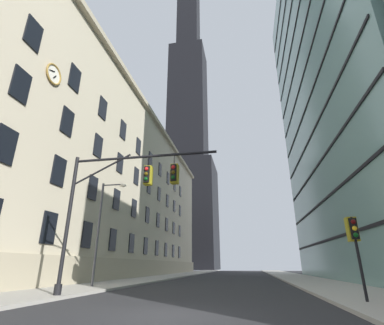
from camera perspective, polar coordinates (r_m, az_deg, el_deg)
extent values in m
cube|color=#28282B|center=(10.32, -5.20, -28.84)|extent=(102.00, 160.00, 0.10)
cube|color=#BCAF93|center=(44.65, -18.46, -5.19)|extent=(15.64, 67.56, 24.52)
cube|color=tan|center=(45.75, -7.83, 9.22)|extent=(0.70, 67.56, 0.60)
cube|color=tan|center=(39.99, -9.61, -20.49)|extent=(0.50, 67.56, 2.20)
cube|color=black|center=(22.60, -27.07, -11.72)|extent=(0.14, 1.40, 2.20)
cube|color=black|center=(26.73, -20.58, -13.60)|extent=(0.14, 1.40, 2.20)
cube|color=black|center=(31.11, -15.81, -14.85)|extent=(0.14, 1.40, 2.20)
cube|color=black|center=(35.65, -12.20, -15.73)|extent=(0.14, 1.40, 2.20)
cube|color=black|center=(40.30, -9.39, -16.37)|extent=(0.14, 1.40, 2.20)
cube|color=black|center=(45.03, -7.16, -16.84)|extent=(0.14, 1.40, 2.20)
cube|color=black|center=(49.81, -5.34, -17.21)|extent=(0.14, 1.40, 2.20)
cube|color=black|center=(54.63, -3.84, -17.50)|extent=(0.14, 1.40, 2.20)
cube|color=black|center=(59.48, -2.58, -17.74)|extent=(0.14, 1.40, 2.20)
cube|color=black|center=(19.90, -33.64, 3.00)|extent=(0.14, 1.40, 2.20)
cube|color=black|center=(23.44, -25.46, -1.59)|extent=(0.14, 1.40, 2.20)
cube|color=black|center=(27.44, -19.51, -4.89)|extent=(0.14, 1.40, 2.20)
cube|color=black|center=(31.72, -15.09, -7.30)|extent=(0.14, 1.40, 2.20)
cube|color=black|center=(36.19, -11.71, -9.10)|extent=(0.14, 1.40, 2.20)
cube|color=black|center=(40.78, -9.06, -10.48)|extent=(0.14, 1.40, 2.20)
cube|color=black|center=(45.45, -6.93, -11.56)|extent=(0.14, 1.40, 2.20)
cube|color=black|center=(50.19, -5.19, -12.42)|extent=(0.14, 1.40, 2.20)
cube|color=black|center=(54.98, -3.74, -13.13)|extent=(0.14, 1.40, 2.20)
cube|color=black|center=(59.80, -2.52, -13.72)|extent=(0.14, 1.40, 2.20)
cube|color=black|center=(21.67, -31.47, 13.30)|extent=(0.14, 1.40, 2.20)
cube|color=black|center=(24.96, -24.02, 7.58)|extent=(0.14, 1.40, 2.20)
cube|color=black|center=(28.75, -18.55, 3.20)|extent=(0.14, 1.40, 2.20)
cube|color=black|center=(32.86, -14.43, -0.15)|extent=(0.14, 1.40, 2.20)
cube|color=black|center=(37.19, -11.26, -2.74)|extent=(0.14, 1.40, 2.20)
cube|color=black|center=(41.67, -8.74, -4.78)|extent=(0.14, 1.40, 2.20)
cube|color=black|center=(46.26, -6.71, -6.41)|extent=(0.14, 1.40, 2.20)
cube|color=black|center=(50.92, -5.04, -7.73)|extent=(0.14, 1.40, 2.20)
cube|color=black|center=(55.65, -3.64, -8.83)|extent=(0.14, 1.40, 2.20)
cube|color=black|center=(60.41, -2.46, -9.75)|extent=(0.14, 1.40, 2.20)
cube|color=black|center=(24.06, -29.53, 21.78)|extent=(0.14, 1.40, 2.20)
cube|color=black|center=(27.06, -22.72, 15.51)|extent=(0.14, 1.40, 2.20)
cube|color=black|center=(30.59, -17.67, 10.45)|extent=(0.14, 1.40, 2.20)
cube|color=black|center=(34.48, -13.83, 6.42)|extent=(0.14, 1.40, 2.20)
cube|color=black|center=(38.63, -10.84, 3.21)|extent=(0.14, 1.40, 2.20)
cube|color=black|center=(42.96, -8.45, 0.63)|extent=(0.14, 1.40, 2.20)
cube|color=black|center=(47.42, -6.51, -1.47)|extent=(0.14, 1.40, 2.20)
cube|color=black|center=(51.98, -4.90, -3.21)|extent=(0.14, 1.40, 2.20)
cube|color=black|center=(56.62, -3.55, -4.66)|extent=(0.14, 1.40, 2.20)
cube|color=black|center=(61.31, -2.40, -5.89)|extent=(0.14, 1.40, 2.20)
torus|color=olive|center=(24.60, -26.24, 15.77)|extent=(0.15, 1.65, 1.65)
cylinder|color=silver|center=(24.63, -26.32, 15.75)|extent=(0.05, 1.42, 1.42)
cube|color=black|center=(24.57, -26.09, 15.36)|extent=(0.03, 0.30, 0.39)
cube|color=black|center=(24.48, -26.52, 16.35)|extent=(0.03, 0.60, 0.30)
cube|color=black|center=(110.86, -0.92, -10.56)|extent=(22.28, 22.28, 39.97)
cube|color=black|center=(128.48, -0.79, 11.56)|extent=(15.60, 15.60, 58.14)
cube|color=gray|center=(43.48, 34.28, 15.23)|extent=(19.09, 36.27, 48.37)
cube|color=black|center=(33.66, 25.80, -14.01)|extent=(0.12, 35.27, 0.24)
cube|color=black|center=(34.19, 24.78, -7.38)|extent=(0.12, 35.27, 0.24)
cube|color=black|center=(35.17, 23.84, -1.04)|extent=(0.12, 35.27, 0.24)
cube|color=black|center=(36.56, 22.97, 4.89)|extent=(0.12, 35.27, 0.24)
cube|color=black|center=(38.32, 22.15, 10.33)|extent=(0.12, 35.27, 0.24)
cube|color=black|center=(40.40, 21.39, 15.25)|extent=(0.12, 35.27, 0.24)
cube|color=black|center=(42.75, 20.67, 19.66)|extent=(0.12, 35.27, 0.24)
cube|color=black|center=(45.34, 20.00, 23.58)|extent=(0.12, 35.27, 0.24)
cube|color=black|center=(48.12, 19.37, 27.06)|extent=(0.12, 35.27, 0.24)
cylinder|color=black|center=(16.63, -23.86, -10.74)|extent=(0.20, 0.20, 7.22)
cylinder|color=black|center=(16.52, -25.61, -22.25)|extent=(0.36, 0.36, 0.50)
cylinder|color=black|center=(15.63, -9.81, 1.15)|extent=(8.04, 0.14, 0.14)
cylinder|color=black|center=(16.41, -17.86, -1.41)|extent=(3.30, 0.10, 1.66)
cylinder|color=black|center=(15.43, -8.94, 0.19)|extent=(0.04, 0.04, 0.60)
cube|color=black|center=(15.19, -9.09, -2.47)|extent=(0.30, 0.30, 0.90)
cube|color=olive|center=(15.34, -8.88, -2.66)|extent=(0.40, 0.40, 1.04)
sphere|color=red|center=(15.13, -9.24, -1.27)|extent=(0.20, 0.20, 0.20)
sphere|color=#4B3A08|center=(15.05, -9.30, -2.28)|extent=(0.20, 0.20, 0.20)
sphere|color=#083D10|center=(14.97, -9.36, -3.30)|extent=(0.20, 0.20, 0.20)
cylinder|color=black|center=(15.01, -3.63, 0.56)|extent=(0.04, 0.04, 0.60)
cube|color=black|center=(14.77, -3.70, -2.17)|extent=(0.30, 0.30, 0.90)
cube|color=olive|center=(14.92, -3.53, -2.36)|extent=(0.40, 0.40, 1.04)
sphere|color=red|center=(14.71, -3.83, -0.94)|extent=(0.20, 0.20, 0.20)
sphere|color=#4B3A08|center=(14.62, -3.85, -1.98)|extent=(0.20, 0.20, 0.20)
sphere|color=#083D10|center=(14.53, -3.88, -3.02)|extent=(0.20, 0.20, 0.20)
cylinder|color=black|center=(14.29, 30.79, -16.24)|extent=(0.12, 0.12, 3.36)
cube|color=black|center=(14.36, 29.94, -11.59)|extent=(0.30, 0.30, 0.90)
cube|color=olive|center=(14.52, 29.73, -11.69)|extent=(0.40, 0.40, 1.04)
sphere|color=#450808|center=(14.24, 29.93, -10.39)|extent=(0.20, 0.20, 0.20)
sphere|color=yellow|center=(14.21, 30.13, -11.49)|extent=(0.20, 0.20, 0.20)
sphere|color=#083D10|center=(14.18, 30.33, -12.60)|extent=(0.20, 0.20, 0.20)
cylinder|color=#47474C|center=(22.49, -18.55, -13.19)|extent=(0.18, 0.18, 7.41)
cylinder|color=#47474C|center=(22.75, -15.74, -4.40)|extent=(1.65, 0.10, 0.10)
ellipsoid|color=#EFE5C6|center=(22.37, -13.85, -4.57)|extent=(0.56, 0.32, 0.24)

